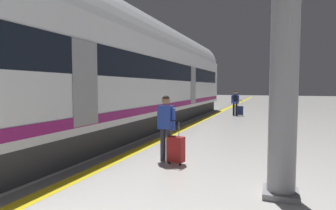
# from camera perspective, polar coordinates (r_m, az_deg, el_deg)

# --- Properties ---
(safety_line_strip) EXTENTS (0.36, 80.00, 0.01)m
(safety_line_strip) POSITION_cam_1_polar(r_m,az_deg,el_deg) (10.78, 1.58, -5.80)
(safety_line_strip) COLOR yellow
(safety_line_strip) RESTS_ON ground
(tactile_edge_band) EXTENTS (0.51, 80.00, 0.01)m
(tactile_edge_band) POSITION_cam_1_polar(r_m,az_deg,el_deg) (10.87, 0.20, -5.72)
(tactile_edge_band) COLOR slate
(tactile_edge_band) RESTS_ON ground
(high_speed_train) EXTENTS (2.94, 27.05, 4.97)m
(high_speed_train) POSITION_cam_1_polar(r_m,az_deg,el_deg) (10.96, -9.47, 7.41)
(high_speed_train) COLOR #38383D
(high_speed_train) RESTS_ON ground
(passenger_near) EXTENTS (0.50, 0.24, 1.60)m
(passenger_near) POSITION_cam_1_polar(r_m,az_deg,el_deg) (6.56, -0.46, -3.86)
(passenger_near) COLOR #383842
(passenger_near) RESTS_ON ground
(suitcase_near) EXTENTS (0.41, 0.29, 1.04)m
(suitcase_near) POSITION_cam_1_polar(r_m,az_deg,el_deg) (6.40, 1.71, -9.30)
(suitcase_near) COLOR #A51E1E
(suitcase_near) RESTS_ON ground
(passenger_mid) EXTENTS (0.48, 0.34, 1.57)m
(passenger_mid) POSITION_cam_1_polar(r_m,az_deg,el_deg) (17.64, 14.02, 0.88)
(passenger_mid) COLOR black
(passenger_mid) RESTS_ON ground
(suitcase_mid) EXTENTS (0.42, 0.30, 0.99)m
(suitcase_mid) POSITION_cam_1_polar(r_m,az_deg,el_deg) (17.50, 14.95, -1.13)
(suitcase_mid) COLOR #19234C
(suitcase_mid) RESTS_ON ground
(platform_pillar) EXTENTS (0.56, 0.56, 3.60)m
(platform_pillar) POSITION_cam_1_polar(r_m,az_deg,el_deg) (4.73, 23.22, 2.48)
(platform_pillar) COLOR gray
(platform_pillar) RESTS_ON ground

